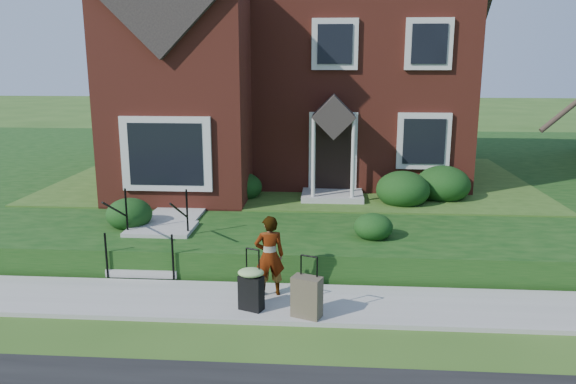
# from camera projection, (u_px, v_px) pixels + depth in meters

# --- Properties ---
(ground) EXTENTS (120.00, 120.00, 0.00)m
(ground) POSITION_uv_depth(u_px,v_px,m) (265.00, 305.00, 9.84)
(ground) COLOR #2D5119
(ground) RESTS_ON ground
(sidewalk) EXTENTS (60.00, 1.60, 0.08)m
(sidewalk) POSITION_uv_depth(u_px,v_px,m) (265.00, 302.00, 9.83)
(sidewalk) COLOR #9E9B93
(sidewalk) RESTS_ON ground
(terrace) EXTENTS (44.00, 20.00, 0.60)m
(terrace) POSITION_uv_depth(u_px,v_px,m) (410.00, 172.00, 20.08)
(terrace) COLOR #10390F
(terrace) RESTS_ON ground
(walkway) EXTENTS (1.20, 6.00, 0.06)m
(walkway) POSITION_uv_depth(u_px,v_px,m) (191.00, 199.00, 14.73)
(walkway) COLOR #9E9B93
(walkway) RESTS_ON terrace
(main_house) EXTENTS (10.40, 10.20, 9.40)m
(main_house) POSITION_uv_depth(u_px,v_px,m) (290.00, 27.00, 18.00)
(main_house) COLOR maroon
(main_house) RESTS_ON terrace
(front_steps) EXTENTS (1.40, 2.02, 1.50)m
(front_steps) POSITION_uv_depth(u_px,v_px,m) (155.00, 243.00, 11.70)
(front_steps) COLOR #9E9B93
(front_steps) RESTS_ON ground
(foundation_shrubs) EXTENTS (9.51, 4.62, 1.00)m
(foundation_shrubs) POSITION_uv_depth(u_px,v_px,m) (318.00, 187.00, 14.32)
(foundation_shrubs) COLOR black
(foundation_shrubs) RESTS_ON terrace
(woman) EXTENTS (0.60, 0.46, 1.46)m
(woman) POSITION_uv_depth(u_px,v_px,m) (269.00, 256.00, 9.92)
(woman) COLOR #999999
(woman) RESTS_ON sidewalk
(suitcase_black) EXTENTS (0.54, 0.50, 1.06)m
(suitcase_black) POSITION_uv_depth(u_px,v_px,m) (251.00, 286.00, 9.37)
(suitcase_black) COLOR black
(suitcase_black) RESTS_ON sidewalk
(suitcase_olive) EXTENTS (0.54, 0.42, 1.03)m
(suitcase_olive) POSITION_uv_depth(u_px,v_px,m) (307.00, 297.00, 9.13)
(suitcase_olive) COLOR brown
(suitcase_olive) RESTS_ON sidewalk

